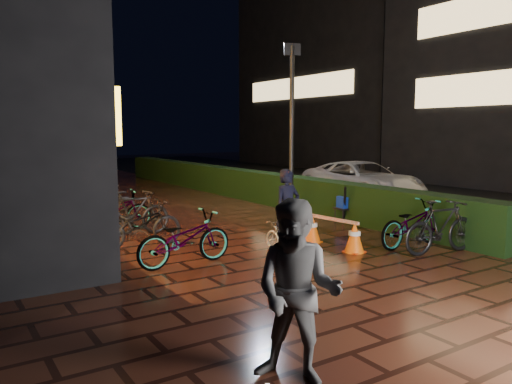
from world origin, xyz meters
TOP-DOWN VIEW (x-y plane):
  - ground at (0.00, 0.00)m, footprint 80.00×80.00m
  - asphalt_road at (9.00, 5.00)m, footprint 11.00×60.00m
  - hedge at (3.30, 8.00)m, footprint 0.70×20.00m
  - bystander_person at (-3.09, -3.50)m, footprint 1.06×1.09m
  - van at (6.54, 5.29)m, footprint 2.47×4.85m
  - far_buildings at (17.23, 9.61)m, footprint 9.08×31.00m
  - lamp_post_hedge at (2.25, 3.68)m, footprint 0.43×0.25m
  - lamp_post_sf at (-3.07, 6.99)m, footprint 0.49×0.15m
  - cyclist at (-0.21, 0.57)m, footprint 0.61×1.17m
  - traffic_barrier at (0.91, 0.49)m, footprint 0.53×1.53m
  - cart_assembly at (3.00, 2.33)m, footprint 0.60×0.54m
  - parked_bikes_storefront at (-2.33, 3.90)m, footprint 2.10×6.08m
  - parked_bikes_hedge at (2.30, -0.69)m, footprint 1.83×1.41m

SIDE VIEW (x-z plane):
  - ground at x=0.00m, z-range 0.00..0.00m
  - asphalt_road at x=9.00m, z-range 0.00..0.01m
  - traffic_barrier at x=0.91m, z-range 0.00..0.62m
  - parked_bikes_storefront at x=-2.33m, z-range -0.04..1.02m
  - hedge at x=3.30m, z-range 0.00..1.00m
  - parked_bikes_hedge at x=2.30m, z-range -0.03..1.03m
  - cart_assembly at x=3.00m, z-range 0.01..1.00m
  - cyclist at x=-0.21m, z-range -0.21..1.44m
  - van at x=6.54m, z-range 0.01..1.32m
  - bystander_person at x=-3.09m, z-range 0.00..1.76m
  - lamp_post_hedge at x=2.25m, z-range 0.23..4.88m
  - lamp_post_sf at x=-3.07m, z-range 0.25..5.33m
  - far_buildings at x=17.23m, z-range -0.53..13.47m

